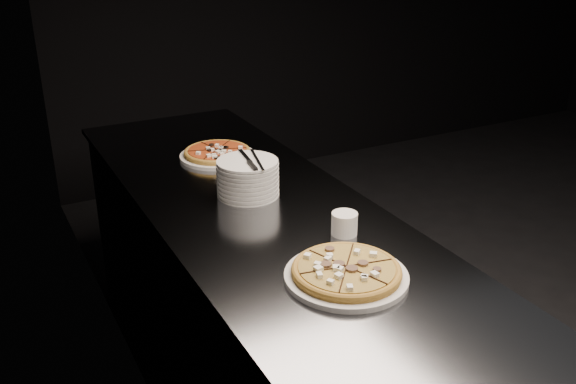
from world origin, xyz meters
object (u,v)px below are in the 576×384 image
cutlery (252,161)px  counter (267,323)px  pizza_tomato (217,153)px  ramekin (344,223)px  plate_stack (248,178)px  pizza_mushroom (346,272)px

cutlery → counter: bearing=-88.3°
pizza_tomato → ramekin: size_ratio=4.21×
pizza_tomato → cutlery: cutlery is taller
counter → pizza_tomato: bearing=84.6°
plate_stack → counter: bearing=-92.5°
counter → pizza_mushroom: pizza_mushroom is taller
pizza_mushroom → pizza_tomato: size_ratio=1.03×
counter → pizza_mushroom: (0.01, -0.50, 0.48)m
counter → cutlery: bearing=83.6°
plate_stack → ramekin: 0.45m
pizza_tomato → ramekin: bearing=-83.5°
counter → pizza_mushroom: bearing=-89.4°
counter → ramekin: (0.15, -0.27, 0.50)m
pizza_tomato → ramekin: 0.84m
cutlery → ramekin: size_ratio=2.75×
plate_stack → pizza_tomato: bearing=83.5°
counter → cutlery: 0.61m
pizza_mushroom → plate_stack: plate_stack is taller
pizza_tomato → plate_stack: 0.41m
cutlery → pizza_mushroom: bearing=-82.7°
pizza_mushroom → pizza_tomato: pizza_mushroom is taller
counter → pizza_tomato: pizza_tomato is taller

